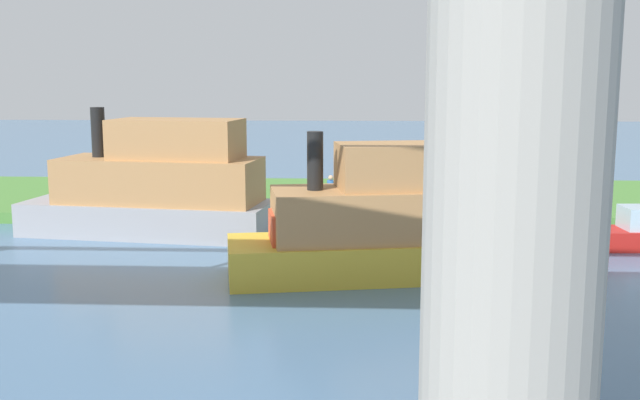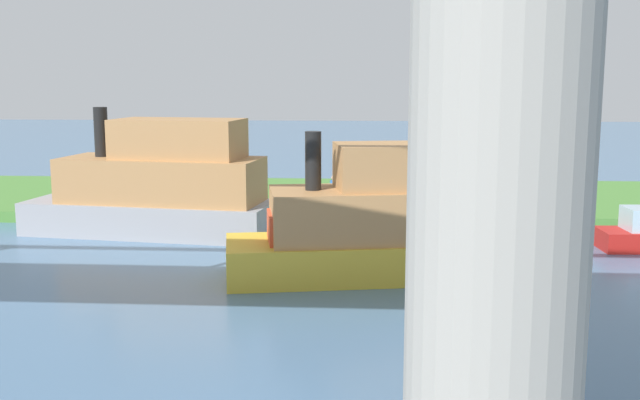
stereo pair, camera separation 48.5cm
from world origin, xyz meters
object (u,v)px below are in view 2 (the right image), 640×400
bridge_pylon (501,147)px  person_on_bank (334,190)px  riverboat_paddlewheel (380,223)px  skiff_small (157,188)px  mooring_post (401,203)px

bridge_pylon → person_on_bank: (3.78, -22.73, -4.13)m
person_on_bank → riverboat_paddlewheel: (-2.04, 10.93, 0.56)m
skiff_small → riverboat_paddlewheel: bearing=146.0°
bridge_pylon → mooring_post: bearing=-88.1°
person_on_bank → riverboat_paddlewheel: size_ratio=0.14×
person_on_bank → skiff_small: skiff_small is taller
bridge_pylon → skiff_small: (10.83, -17.95, -3.40)m
riverboat_paddlewheel → person_on_bank: bearing=-79.4°
riverboat_paddlewheel → skiff_small: skiff_small is taller
person_on_bank → mooring_post: size_ratio=1.49×
bridge_pylon → mooring_post: size_ratio=11.43×
bridge_pylon → person_on_bank: size_ratio=7.67×
skiff_small → person_on_bank: bearing=-145.8°
mooring_post → skiff_small: bearing=15.1°
person_on_bank → riverboat_paddlewheel: bearing=100.6°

